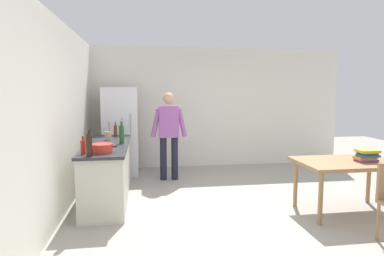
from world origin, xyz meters
name	(u,v)px	position (x,y,z in m)	size (l,w,h in m)	color
ground_plane	(245,210)	(0.00, 0.00, 0.00)	(14.00, 14.00, 0.00)	#9E998E
wall_back	(206,108)	(0.00, 3.00, 1.35)	(6.40, 0.12, 2.70)	silver
wall_left	(56,119)	(-2.60, 0.20, 1.35)	(0.12, 5.60, 2.70)	silver
kitchen_counter	(108,172)	(-2.00, 0.80, 0.45)	(0.64, 2.20, 0.90)	beige
refrigerator	(121,131)	(-1.90, 2.40, 0.90)	(0.70, 0.67, 1.80)	white
person	(169,130)	(-0.95, 1.85, 0.98)	(0.70, 0.22, 1.70)	#1E1E2D
dining_table	(348,166)	(1.40, -0.30, 0.67)	(1.40, 0.90, 0.75)	#9E754C
cooking_pot	(102,148)	(-1.99, 0.03, 0.96)	(0.40, 0.28, 0.12)	red
utensil_jar	(108,135)	(-2.03, 1.22, 0.98)	(0.11, 0.11, 0.32)	tan
bottle_beer_brown	(115,131)	(-1.94, 1.66, 1.01)	(0.06, 0.06, 0.26)	#5B3314
bottle_wine_dark	(89,145)	(-2.12, -0.21, 1.05)	(0.08, 0.08, 0.34)	black
bottle_wine_green	(122,134)	(-1.78, 0.80, 1.05)	(0.08, 0.08, 0.34)	#1E5123
bottle_vinegar_tall	(122,128)	(-1.83, 1.82, 1.04)	(0.06, 0.06, 0.32)	gray
bottle_sauce_red	(83,147)	(-2.22, -0.05, 1.00)	(0.06, 0.06, 0.24)	#B22319
book_stack	(367,155)	(1.62, -0.38, 0.84)	(0.29, 0.21, 0.17)	#753D7F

